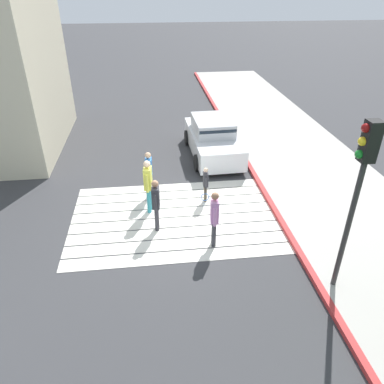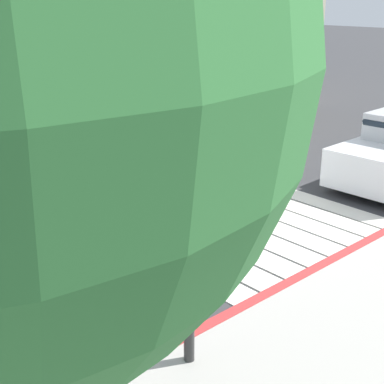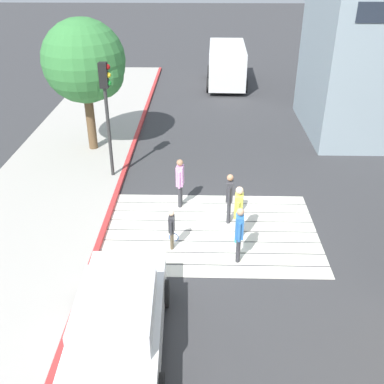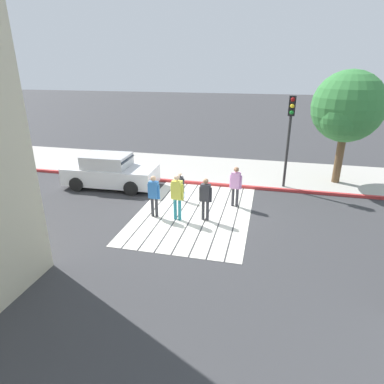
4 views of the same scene
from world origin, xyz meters
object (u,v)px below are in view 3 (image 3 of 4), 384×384
(pedestrian_child_with_racket, at_px, (172,228))
(pedestrian_adult_lead, at_px, (229,195))
(traffic_light_corner, at_px, (106,98))
(car_parked_near_curb, at_px, (118,324))
(pedestrian_adult_trailing, at_px, (180,180))
(pedestrian_adult_side, at_px, (239,231))
(pedestrian_teen_behind, at_px, (238,210))
(street_tree, at_px, (86,64))
(van_down_street, at_px, (227,64))

(pedestrian_child_with_racket, bearing_deg, pedestrian_adult_lead, 40.30)
(traffic_light_corner, xyz_separation_m, pedestrian_child_with_racket, (2.46, -4.36, -2.34))
(car_parked_near_curb, xyz_separation_m, pedestrian_adult_trailing, (1.00, 6.04, 0.25))
(pedestrian_adult_side, height_order, pedestrian_teen_behind, pedestrian_teen_behind)
(car_parked_near_curb, bearing_deg, street_tree, 104.73)
(pedestrian_child_with_racket, bearing_deg, street_tree, 118.12)
(pedestrian_adult_side, bearing_deg, pedestrian_adult_lead, 94.82)
(pedestrian_adult_lead, height_order, pedestrian_adult_trailing, pedestrian_adult_trailing)
(van_down_street, xyz_separation_m, pedestrian_adult_trailing, (-2.15, -14.65, -0.29))
(pedestrian_adult_trailing, bearing_deg, pedestrian_adult_side, -59.25)
(van_down_street, distance_m, pedestrian_adult_side, 17.54)
(pedestrian_adult_trailing, distance_m, pedestrian_child_with_racket, 2.37)
(street_tree, bearing_deg, pedestrian_adult_lead, -45.39)
(street_tree, bearing_deg, pedestrian_teen_behind, -49.29)
(car_parked_near_curb, relative_size, pedestrian_adult_trailing, 2.57)
(traffic_light_corner, relative_size, pedestrian_child_with_racket, 3.42)
(van_down_street, xyz_separation_m, pedestrian_adult_side, (-0.44, -17.53, -0.31))
(pedestrian_adult_trailing, bearing_deg, pedestrian_teen_behind, -48.20)
(pedestrian_adult_lead, xyz_separation_m, pedestrian_adult_trailing, (-1.55, 0.93, 0.02))
(pedestrian_adult_lead, relative_size, pedestrian_child_with_racket, 1.34)
(traffic_light_corner, height_order, pedestrian_adult_side, traffic_light_corner)
(pedestrian_teen_behind, bearing_deg, car_parked_near_curb, -123.99)
(pedestrian_adult_lead, bearing_deg, van_down_street, 87.77)
(van_down_street, distance_m, street_tree, 12.03)
(car_parked_near_curb, height_order, pedestrian_adult_side, pedestrian_adult_side)
(car_parked_near_curb, xyz_separation_m, traffic_light_corner, (-1.58, 8.04, 2.30))
(pedestrian_adult_trailing, xyz_separation_m, pedestrian_adult_side, (1.71, -2.88, -0.02))
(street_tree, xyz_separation_m, pedestrian_adult_lead, (5.30, -5.38, -2.67))
(pedestrian_adult_side, distance_m, pedestrian_child_with_racket, 1.93)
(car_parked_near_curb, distance_m, street_tree, 11.22)
(street_tree, xyz_separation_m, pedestrian_adult_side, (5.47, -7.32, -2.67))
(van_down_street, bearing_deg, pedestrian_teen_behind, -91.40)
(car_parked_near_curb, xyz_separation_m, pedestrian_teen_behind, (2.75, 4.08, 0.31))
(pedestrian_adult_lead, bearing_deg, car_parked_near_curb, -116.55)
(van_down_street, bearing_deg, traffic_light_corner, -110.53)
(traffic_light_corner, relative_size, pedestrian_adult_side, 2.56)
(van_down_street, bearing_deg, car_parked_near_curb, -98.67)
(van_down_street, distance_m, pedestrian_adult_lead, 15.60)
(car_parked_near_curb, bearing_deg, van_down_street, 81.33)
(traffic_light_corner, xyz_separation_m, pedestrian_adult_lead, (4.13, -2.94, -2.07))
(van_down_street, bearing_deg, pedestrian_adult_trailing, -98.36)
(van_down_street, xyz_separation_m, pedestrian_adult_lead, (-0.61, -15.59, -0.31))
(car_parked_near_curb, height_order, pedestrian_adult_trailing, pedestrian_adult_trailing)
(pedestrian_adult_lead, bearing_deg, traffic_light_corner, 144.57)
(car_parked_near_curb, xyz_separation_m, street_tree, (-2.75, 10.48, 2.90))
(pedestrian_adult_trailing, bearing_deg, traffic_light_corner, 142.17)
(pedestrian_child_with_racket, bearing_deg, pedestrian_adult_side, -15.92)
(pedestrian_child_with_racket, bearing_deg, van_down_street, 82.37)
(street_tree, distance_m, pedestrian_adult_trailing, 6.39)
(car_parked_near_curb, distance_m, traffic_light_corner, 8.51)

